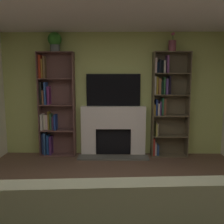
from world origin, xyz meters
TOP-DOWN VIEW (x-y plane):
  - wall_back_accent at (0.00, 2.84)m, footprint 4.74×0.06m
  - fireplace at (0.00, 2.71)m, footprint 1.44×0.49m
  - tv at (0.00, 2.78)m, footprint 1.12×0.06m
  - bookshelf_left at (-1.26, 2.72)m, footprint 0.73×0.26m
  - bookshelf_right at (1.08, 2.71)m, footprint 0.73×0.28m
  - potted_plant at (-1.17, 2.66)m, footprint 0.27×0.27m
  - vase_with_flowers at (1.17, 2.66)m, footprint 0.15×0.15m

SIDE VIEW (x-z plane):
  - fireplace at x=0.00m, z-range 0.02..1.05m
  - bookshelf_left at x=-1.26m, z-range -0.06..2.07m
  - bookshelf_right at x=1.08m, z-range 0.06..2.20m
  - wall_back_accent at x=0.00m, z-range 0.00..2.54m
  - tv at x=0.00m, z-range 1.04..1.70m
  - vase_with_flowers at x=1.17m, z-range 2.07..2.45m
  - potted_plant at x=-1.17m, z-range 2.16..2.54m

